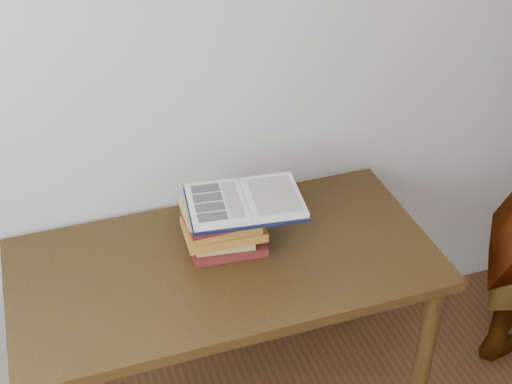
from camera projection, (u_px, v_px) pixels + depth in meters
name	position (u px, v px, depth m)	size (l,w,h in m)	color
desk	(225.00, 283.00, 2.35)	(1.37, 0.68, 0.73)	#402C10
book_stack	(224.00, 226.00, 2.29)	(0.27, 0.19, 0.18)	maroon
open_book	(245.00, 202.00, 2.23)	(0.39, 0.29, 0.03)	black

